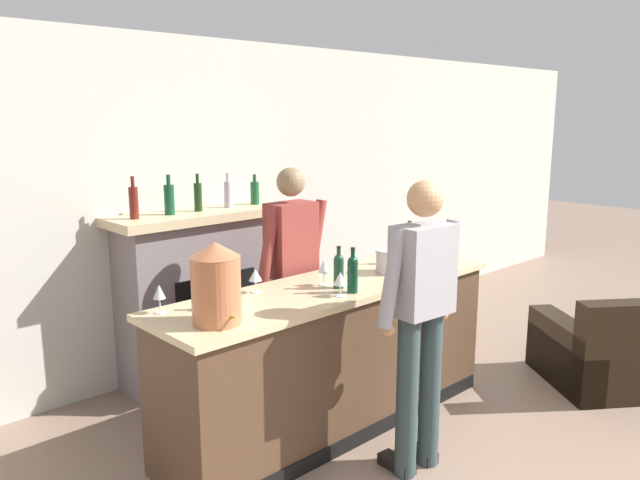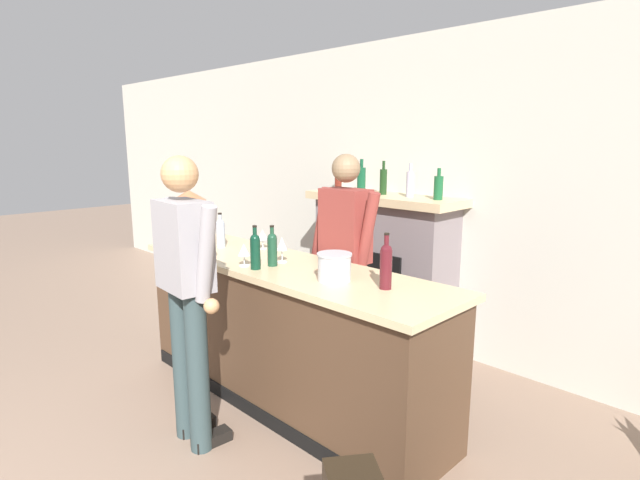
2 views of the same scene
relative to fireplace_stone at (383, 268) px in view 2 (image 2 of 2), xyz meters
name	(u,v)px [view 2 (image 2 of 2)]	position (x,y,z in m)	size (l,w,h in m)	color
wall_back_panel	(430,196)	(0.30, 0.26, 0.67)	(12.00, 0.07, 2.75)	beige
bar_counter	(286,333)	(0.19, -1.34, -0.19)	(2.61, 0.72, 1.01)	#4A3322
fireplace_stone	(383,268)	(0.00, 0.00, 0.00)	(1.47, 0.52, 1.70)	slate
person_customer	(187,290)	(0.17, -2.09, 0.28)	(0.66, 0.33, 1.78)	#2F3F41
person_bartender	(345,259)	(0.27, -0.82, 0.27)	(0.66, 0.30, 1.76)	#22232B
copper_dispenser	(190,218)	(-0.83, -1.47, 0.54)	(0.27, 0.31, 0.45)	#B76A42
ice_bucket_steel	(334,267)	(0.71, -1.40, 0.40)	(0.21, 0.21, 0.17)	silver
wine_bottle_merlot_tall	(386,264)	(1.03, -1.31, 0.46)	(0.07, 0.07, 0.33)	#4E151C
wine_bottle_riesling_slim	(221,232)	(-0.61, -1.33, 0.44)	(0.07, 0.07, 0.28)	#A1B0C0
wine_bottle_port_short	(272,248)	(0.15, -1.43, 0.44)	(0.07, 0.07, 0.28)	#193F2B
wine_bottle_cabernet_heavy	(255,250)	(0.14, -1.56, 0.44)	(0.07, 0.07, 0.30)	#0D3323
wine_glass_mid_counter	(282,245)	(0.13, -1.32, 0.44)	(0.08, 0.08, 0.18)	silver
wine_glass_front_right	(220,224)	(-0.97, -1.10, 0.43)	(0.07, 0.07, 0.17)	silver
wine_glass_near_bucket	(263,235)	(-0.31, -1.14, 0.42)	(0.09, 0.09, 0.15)	silver
wine_glass_front_left	(244,250)	(0.03, -1.57, 0.42)	(0.09, 0.09, 0.16)	silver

